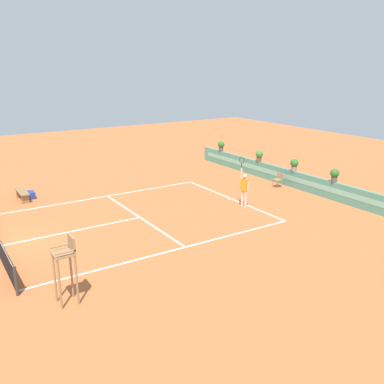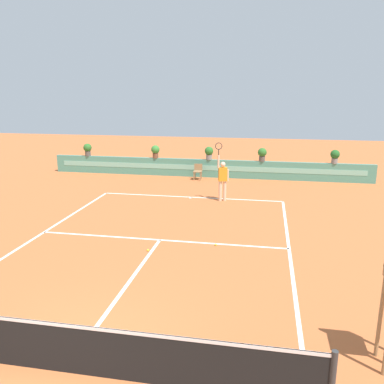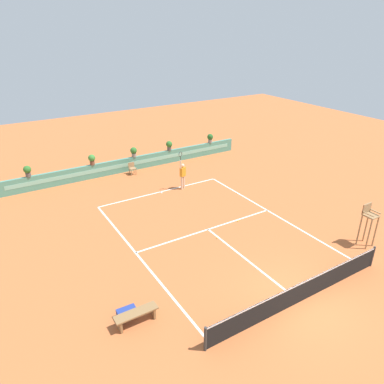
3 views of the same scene
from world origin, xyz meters
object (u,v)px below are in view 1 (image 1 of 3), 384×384
Objects in this scene: tennis_ball_near_baseline at (120,220)px; tennis_ball_mid_court at (155,230)px; umpire_chair at (66,262)px; gear_bag at (31,195)px; ball_kid_chair at (278,179)px; potted_plant_centre at (294,164)px; tennis_player at (244,187)px; potted_plant_right at (335,174)px; bench_courtside at (22,194)px; potted_plant_far_left at (221,145)px; potted_plant_left at (259,155)px.

tennis_ball_near_baseline is 1.00× the size of tennis_ball_mid_court.
gear_bag is (-11.71, 1.49, -1.16)m from umpire_chair.
ball_kid_chair is at bearing 91.21° from tennis_ball_near_baseline.
potted_plant_centre reaches higher than tennis_ball_near_baseline.
potted_plant_right is at bearing 71.47° from tennis_player.
potted_plant_far_left reaches higher than bench_courtside.
potted_plant_left is 3.08m from potted_plant_centre.
ball_kid_chair is 1.17× the size of potted_plant_far_left.
umpire_chair is 11.12m from tennis_player.
potted_plant_centre is at bearing 110.00° from umpire_chair.
tennis_ball_near_baseline is at bearing -106.26° from potted_plant_right.
potted_plant_left is (-2.80, 10.96, 1.38)m from tennis_ball_near_baseline.
tennis_ball_mid_court is 13.57m from potted_plant_far_left.
ball_kid_chair is 1.21× the size of gear_bag.
potted_plant_right is (1.62, 4.83, 0.36)m from tennis_player.
ball_kid_chair is at bearing 103.07° from tennis_ball_mid_court.
bench_courtside is 8.66m from tennis_ball_mid_court.
potted_plant_right is at bearing 56.23° from gear_bag.
potted_plant_right is (8.93, 14.10, 1.04)m from bench_courtside.
potted_plant_centre is (-2.92, 0.00, 0.00)m from potted_plant_right.
potted_plant_centre is at bearing 66.91° from bench_courtside.
tennis_player is 3.57× the size of potted_plant_left.
tennis_ball_near_baseline is 11.40m from potted_plant_left.
gear_bag is 6.50m from tennis_ball_near_baseline.
gear_bag reaches higher than tennis_ball_mid_court.
umpire_chair is 2.96× the size of potted_plant_far_left.
umpire_chair is at bearing -52.53° from tennis_ball_mid_court.
ball_kid_chair reaches higher than gear_bag.
potted_plant_left is at bearing 0.00° from potted_plant_far_left.
potted_plant_far_left reaches higher than tennis_ball_near_baseline.
ball_kid_chair is at bearing -6.22° from potted_plant_far_left.
tennis_ball_near_baseline is at bearing 144.25° from umpire_chair.
potted_plant_right is (3.41, 0.73, 0.93)m from ball_kid_chair.
potted_plant_left reaches higher than bench_courtside.
potted_plant_centre reaches higher than bench_courtside.
tennis_player is 5.02m from potted_plant_centre.
potted_plant_centre is (3.08, 0.00, 0.00)m from potted_plant_left.
umpire_chair reaches higher than bench_courtside.
tennis_ball_near_baseline is 0.09× the size of potted_plant_far_left.
potted_plant_left is at bearing 164.20° from ball_kid_chair.
potted_plant_right is (1.23, 10.14, 1.38)m from tennis_ball_mid_court.
umpire_chair is 2.96× the size of potted_plant_centre.
ball_kid_chair is 2.85m from potted_plant_left.
bench_courtside is at bearing -85.14° from potted_plant_far_left.
tennis_ball_mid_court is (1.97, 0.82, 0.00)m from tennis_ball_near_baseline.
bench_courtside is 2.21× the size of potted_plant_left.
bench_courtside reaches higher than tennis_ball_mid_court.
ball_kid_chair is 1.29m from potted_plant_centre.
potted_plant_right is 1.00× the size of potted_plant_centre.
bench_courtside is 0.54m from gear_bag.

